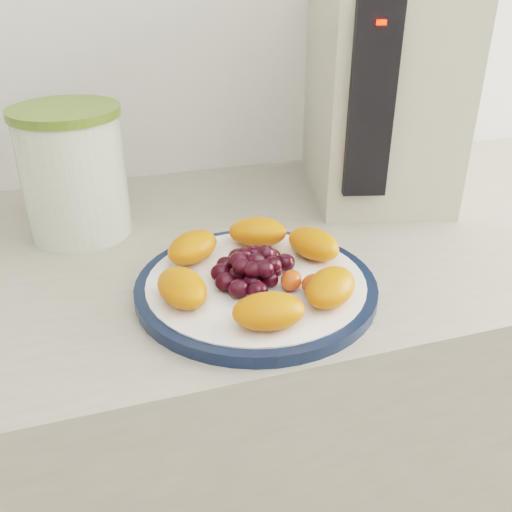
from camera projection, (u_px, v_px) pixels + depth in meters
name	position (u px, v px, depth m)	size (l,w,h in m)	color
counter	(285.00, 449.00, 1.06)	(3.50, 0.60, 0.90)	#A29B8B
cabinet_face	(285.00, 460.00, 1.07)	(3.48, 0.58, 0.84)	#907356
plate_rim	(256.00, 287.00, 0.69)	(0.29, 0.29, 0.01)	#101C35
plate_face	(256.00, 286.00, 0.69)	(0.26, 0.26, 0.02)	white
canister	(74.00, 177.00, 0.80)	(0.14, 0.14, 0.17)	#3F6211
canister_lid	(64.00, 112.00, 0.76)	(0.15, 0.15, 0.01)	#576D28
appliance_body	(381.00, 83.00, 0.91)	(0.20, 0.29, 0.36)	#BBB7A1
appliance_panel	(371.00, 102.00, 0.77)	(0.06, 0.02, 0.27)	black
appliance_led	(381.00, 22.00, 0.72)	(0.01, 0.01, 0.01)	#FF0C05
fruit_plate	(259.00, 267.00, 0.68)	(0.25, 0.25, 0.04)	#D5540F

